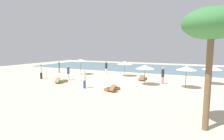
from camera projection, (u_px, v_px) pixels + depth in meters
name	position (u px, v px, depth m)	size (l,w,h in m)	color
ground_plane	(111.00, 82.00, 21.12)	(60.00, 60.00, 0.00)	beige
ocean_water	(147.00, 68.00, 36.38)	(48.00, 16.00, 0.06)	slate
umbrella_0	(145.00, 67.00, 19.07)	(2.04, 2.04, 2.17)	brown
umbrella_1	(186.00, 68.00, 17.55)	(1.95, 1.95, 2.20)	brown
umbrella_2	(125.00, 63.00, 25.23)	(2.20, 2.20, 2.13)	brown
umbrella_3	(212.00, 68.00, 19.53)	(2.08, 2.08, 2.04)	brown
umbrella_4	(81.00, 60.00, 26.80)	(2.08, 2.08, 2.34)	brown
lounger_0	(143.00, 79.00, 22.16)	(0.73, 1.70, 0.73)	brown
lounger_1	(61.00, 81.00, 20.51)	(0.64, 1.71, 0.69)	olive
lounger_2	(112.00, 89.00, 16.66)	(1.29, 1.76, 0.70)	brown
person_0	(59.00, 67.00, 28.71)	(0.48, 0.48, 1.90)	#D17299
person_1	(41.00, 71.00, 23.11)	(0.48, 0.48, 1.89)	#26262D
person_2	(68.00, 73.00, 22.39)	(0.37, 0.37, 1.76)	white
person_3	(106.00, 68.00, 27.85)	(0.40, 0.40, 1.87)	white
person_4	(84.00, 79.00, 17.60)	(0.34, 0.34, 1.82)	#2D4C8C
person_5	(163.00, 75.00, 19.80)	(0.30, 0.30, 1.85)	#D17299
palm_0	(212.00, 26.00, 8.09)	(2.65, 2.65, 5.80)	brown
surfboard	(81.00, 79.00, 22.74)	(0.65, 2.34, 0.07)	silver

